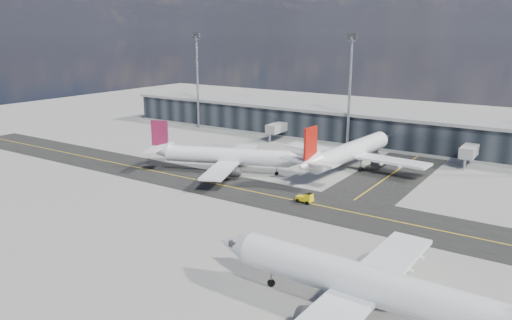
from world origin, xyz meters
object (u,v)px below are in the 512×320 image
(airliner_redtail, at_px, (350,152))
(airliner_near, at_px, (374,287))
(service_van, at_px, (347,150))
(airliner_af, at_px, (225,156))
(baggage_tug, at_px, (306,198))

(airliner_redtail, distance_m, airliner_near, 59.96)
(service_van, bearing_deg, airliner_af, -145.24)
(airliner_af, relative_size, airliner_near, 0.86)
(airliner_near, distance_m, service_van, 75.01)
(baggage_tug, height_order, service_van, baggage_tug)
(airliner_af, bearing_deg, service_van, 133.23)
(airliner_near, height_order, baggage_tug, airliner_near)
(baggage_tug, bearing_deg, service_van, -161.01)
(airliner_redtail, relative_size, baggage_tug, 12.76)
(baggage_tug, bearing_deg, airliner_near, 44.34)
(airliner_af, bearing_deg, airliner_redtail, 107.70)
(airliner_af, xyz_separation_m, airliner_near, (47.23, -37.06, 0.43))
(airliner_near, height_order, service_van, airliner_near)
(airliner_redtail, xyz_separation_m, service_van, (-6.47, 13.51, -3.04))
(airliner_near, bearing_deg, airliner_redtail, 27.48)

